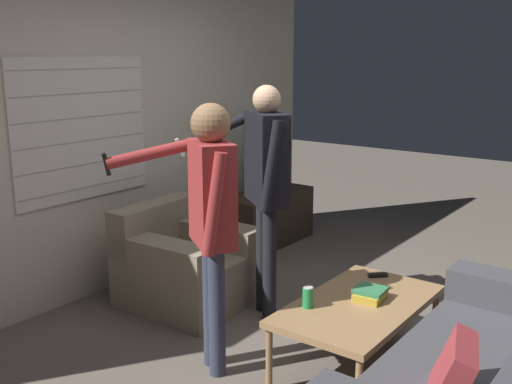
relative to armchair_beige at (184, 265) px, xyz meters
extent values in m
plane|color=#665B51|center=(-0.05, -1.30, -0.30)|extent=(16.00, 16.00, 0.00)
cube|color=beige|center=(-0.05, 0.73, 0.97)|extent=(5.20, 0.06, 2.55)
cube|color=silver|center=(-0.34, 0.69, 1.03)|extent=(1.21, 0.02, 1.07)
cube|color=#A4A099|center=(-0.34, 0.68, 0.59)|extent=(1.19, 0.00, 0.01)
cube|color=#A4A099|center=(-0.34, 0.68, 0.76)|extent=(1.19, 0.00, 0.01)
cube|color=#A4A099|center=(-0.34, 0.68, 0.94)|extent=(1.19, 0.00, 0.01)
cube|color=#A4A099|center=(-0.34, 0.68, 1.12)|extent=(1.19, 0.00, 0.01)
cube|color=#A4A099|center=(-0.34, 0.68, 1.30)|extent=(1.19, 0.00, 0.01)
cube|color=#A4A099|center=(-0.34, 0.68, 1.48)|extent=(1.19, 0.00, 0.01)
cube|color=#9E3338|center=(-0.79, -2.34, 0.22)|extent=(0.41, 0.32, 0.37)
cube|color=gray|center=(0.00, -0.05, -0.10)|extent=(0.87, 0.91, 0.40)
cube|color=gray|center=(-0.01, 0.29, 0.27)|extent=(0.84, 0.24, 0.36)
cube|color=gray|center=(0.30, -0.03, 0.19)|extent=(0.28, 0.88, 0.18)
cube|color=gray|center=(-0.29, -0.06, 0.19)|extent=(0.28, 0.88, 0.18)
cube|color=#9E754C|center=(-0.10, -1.56, 0.11)|extent=(1.15, 0.65, 0.04)
cylinder|color=#9E754C|center=(-0.64, -1.27, -0.11)|extent=(0.04, 0.04, 0.40)
cylinder|color=#9E754C|center=(0.43, -1.27, -0.11)|extent=(0.04, 0.04, 0.40)
cylinder|color=#9E754C|center=(0.43, -1.84, -0.11)|extent=(0.04, 0.04, 0.40)
cube|color=#33281E|center=(1.58, 0.35, -0.04)|extent=(1.05, 0.46, 0.53)
cube|color=#2D2D33|center=(1.58, 0.35, 0.50)|extent=(0.56, 0.60, 0.54)
cube|color=#3D4738|center=(1.50, 0.42, 0.50)|extent=(0.35, 0.40, 0.44)
cylinder|color=#33384C|center=(-0.67, -0.91, 0.10)|extent=(0.10, 0.10, 0.81)
cylinder|color=#33384C|center=(-0.60, -0.80, 0.10)|extent=(0.10, 0.10, 0.81)
cube|color=maroon|center=(-0.63, -0.86, 0.81)|extent=(0.38, 0.42, 0.61)
sphere|color=#846042|center=(-0.63, -0.86, 1.21)|extent=(0.23, 0.23, 0.23)
cylinder|color=maroon|center=(-0.79, -1.01, 0.80)|extent=(0.17, 0.14, 0.58)
cylinder|color=maroon|center=(-0.75, -0.53, 1.03)|extent=(0.52, 0.38, 0.17)
cube|color=black|center=(-0.99, -0.37, 0.98)|extent=(0.06, 0.06, 0.13)
cylinder|color=black|center=(0.15, -0.71, 0.12)|extent=(0.10, 0.10, 0.86)
cylinder|color=black|center=(0.24, -0.58, 0.12)|extent=(0.10, 0.10, 0.86)
cube|color=black|center=(0.20, -0.64, 0.88)|extent=(0.43, 0.49, 0.64)
sphere|color=tan|center=(0.20, -0.64, 1.29)|extent=(0.20, 0.20, 0.20)
cylinder|color=black|center=(0.01, -0.82, 0.86)|extent=(0.17, 0.15, 0.61)
cylinder|color=black|center=(0.12, -0.27, 1.05)|extent=(0.52, 0.41, 0.29)
cube|color=white|center=(-0.11, -0.11, 0.94)|extent=(0.08, 0.07, 0.13)
cube|color=gold|center=(-0.02, -1.58, 0.15)|extent=(0.22, 0.18, 0.04)
cube|color=#33754C|center=(-0.01, -1.58, 0.19)|extent=(0.19, 0.19, 0.02)
cylinder|color=#238E47|center=(-0.35, -1.35, 0.19)|extent=(0.07, 0.07, 0.12)
cylinder|color=silver|center=(-0.35, -1.35, 0.26)|extent=(0.06, 0.06, 0.00)
cube|color=black|center=(0.35, -1.46, 0.14)|extent=(0.12, 0.12, 0.02)
cylinder|color=#A8A8AD|center=(0.66, 0.12, -0.29)|extent=(0.20, 0.20, 0.02)
cylinder|color=#A8A8AD|center=(0.66, 0.12, -0.25)|extent=(0.03, 0.03, 0.08)
torus|color=#A8A8AD|center=(0.66, 0.12, -0.05)|extent=(0.33, 0.02, 0.33)
sphere|color=#A8A8AD|center=(0.66, 0.12, -0.05)|extent=(0.09, 0.09, 0.09)
camera|label=1|loc=(-3.16, -3.08, 1.60)|focal=42.00mm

